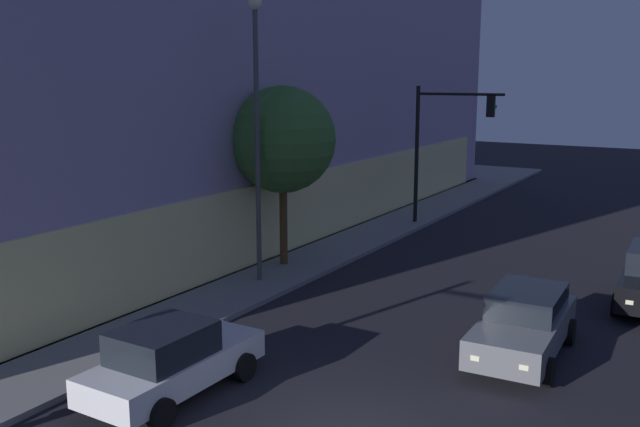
{
  "coord_description": "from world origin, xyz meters",
  "views": [
    {
      "loc": [
        -10.78,
        -5.84,
        6.8
      ],
      "look_at": [
        5.41,
        3.77,
        3.06
      ],
      "focal_mm": 39.49,
      "sensor_mm": 36.0,
      "label": 1
    }
  ],
  "objects_px": {
    "modern_building": "(134,38)",
    "car_white": "(171,360)",
    "street_lamp_sidewalk": "(257,109)",
    "car_grey": "(524,323)",
    "sidewalk_tree": "(283,140)",
    "traffic_light_far_corner": "(443,133)"
  },
  "relations": [
    {
      "from": "modern_building",
      "to": "car_white",
      "type": "relative_size",
      "value": 9.05
    },
    {
      "from": "street_lamp_sidewalk",
      "to": "car_grey",
      "type": "distance_m",
      "value": 10.42
    },
    {
      "from": "sidewalk_tree",
      "to": "car_grey",
      "type": "xyz_separation_m",
      "value": [
        -3.68,
        -9.48,
        -3.74
      ]
    },
    {
      "from": "traffic_light_far_corner",
      "to": "street_lamp_sidewalk",
      "type": "height_order",
      "value": "street_lamp_sidewalk"
    },
    {
      "from": "modern_building",
      "to": "car_white",
      "type": "height_order",
      "value": "modern_building"
    },
    {
      "from": "car_white",
      "to": "car_grey",
      "type": "relative_size",
      "value": 0.92
    },
    {
      "from": "sidewalk_tree",
      "to": "traffic_light_far_corner",
      "type": "bearing_deg",
      "value": -14.03
    },
    {
      "from": "traffic_light_far_corner",
      "to": "sidewalk_tree",
      "type": "xyz_separation_m",
      "value": [
        -9.3,
        2.32,
        0.3
      ]
    },
    {
      "from": "modern_building",
      "to": "car_grey",
      "type": "xyz_separation_m",
      "value": [
        -8.34,
        -20.98,
        -7.65
      ]
    },
    {
      "from": "sidewalk_tree",
      "to": "car_white",
      "type": "relative_size",
      "value": 1.48
    },
    {
      "from": "street_lamp_sidewalk",
      "to": "car_grey",
      "type": "bearing_deg",
      "value": -99.99
    },
    {
      "from": "modern_building",
      "to": "sidewalk_tree",
      "type": "distance_m",
      "value": 13.01
    },
    {
      "from": "sidewalk_tree",
      "to": "car_white",
      "type": "distance_m",
      "value": 11.03
    },
    {
      "from": "modern_building",
      "to": "sidewalk_tree",
      "type": "relative_size",
      "value": 6.14
    },
    {
      "from": "modern_building",
      "to": "traffic_light_far_corner",
      "type": "xyz_separation_m",
      "value": [
        4.64,
        -13.82,
        -4.21
      ]
    },
    {
      "from": "sidewalk_tree",
      "to": "car_grey",
      "type": "height_order",
      "value": "sidewalk_tree"
    },
    {
      "from": "modern_building",
      "to": "sidewalk_tree",
      "type": "height_order",
      "value": "modern_building"
    },
    {
      "from": "street_lamp_sidewalk",
      "to": "traffic_light_far_corner",
      "type": "bearing_deg",
      "value": -9.49
    },
    {
      "from": "car_white",
      "to": "car_grey",
      "type": "bearing_deg",
      "value": -44.32
    },
    {
      "from": "traffic_light_far_corner",
      "to": "car_grey",
      "type": "height_order",
      "value": "traffic_light_far_corner"
    },
    {
      "from": "car_white",
      "to": "traffic_light_far_corner",
      "type": "bearing_deg",
      "value": 3.75
    },
    {
      "from": "street_lamp_sidewalk",
      "to": "car_white",
      "type": "xyz_separation_m",
      "value": [
        -7.65,
        -3.15,
        -4.91
      ]
    }
  ]
}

